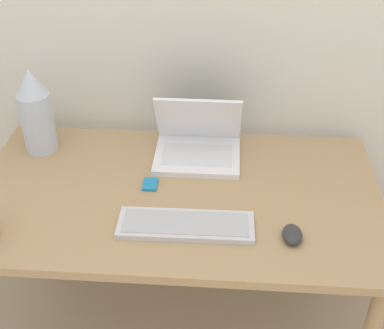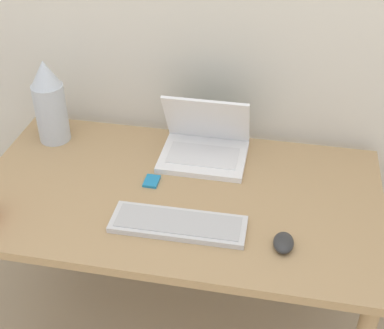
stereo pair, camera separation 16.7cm
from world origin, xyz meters
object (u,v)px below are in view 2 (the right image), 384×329
keyboard (178,224)px  vase (49,102)px  laptop (205,143)px  mouse (283,243)px  mp3_player (152,181)px

keyboard → vase: 0.69m
laptop → keyboard: bearing=-91.6°
keyboard → vase: bearing=144.9°
mouse → vase: vase is taller
laptop → mouse: bearing=-54.0°
laptop → keyboard: size_ratio=0.73×
vase → mp3_player: 0.48m
vase → mouse: bearing=-25.6°
laptop → keyboard: (-0.01, -0.38, -0.04)m
mouse → laptop: bearing=126.0°
mp3_player → mouse: bearing=-26.6°
laptop → vase: 0.57m
vase → mp3_player: bearing=-24.6°
keyboard → mouse: bearing=-4.8°
keyboard → mp3_player: (-0.13, 0.20, -0.01)m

